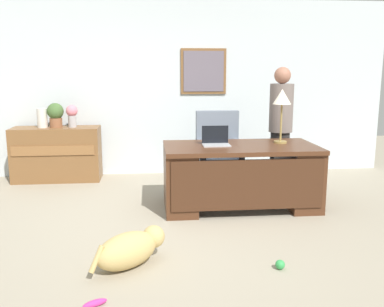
# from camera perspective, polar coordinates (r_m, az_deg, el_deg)

# --- Properties ---
(ground_plane) EXTENTS (12.00, 12.00, 0.00)m
(ground_plane) POSITION_cam_1_polar(r_m,az_deg,el_deg) (4.50, -1.82, -10.19)
(ground_plane) COLOR #9E937F
(back_wall) EXTENTS (7.00, 0.16, 2.70)m
(back_wall) POSITION_cam_1_polar(r_m,az_deg,el_deg) (6.80, -3.34, 8.68)
(back_wall) COLOR silver
(back_wall) RESTS_ON ground_plane
(desk) EXTENTS (1.81, 0.93, 0.76)m
(desk) POSITION_cam_1_polar(r_m,az_deg,el_deg) (5.14, 6.48, -2.74)
(desk) COLOR #4C2B19
(desk) RESTS_ON ground_plane
(credenza) EXTENTS (1.27, 0.50, 0.80)m
(credenza) POSITION_cam_1_polar(r_m,az_deg,el_deg) (6.70, -17.56, -0.05)
(credenza) COLOR brown
(credenza) RESTS_ON ground_plane
(armchair) EXTENTS (0.60, 0.59, 1.07)m
(armchair) POSITION_cam_1_polar(r_m,az_deg,el_deg) (5.97, 3.58, -0.08)
(armchair) COLOR slate
(armchair) RESTS_ON ground_plane
(person_standing) EXTENTS (0.32, 0.32, 1.67)m
(person_standing) POSITION_cam_1_polar(r_m,az_deg,el_deg) (5.98, 11.72, 3.46)
(person_standing) COLOR #262323
(person_standing) RESTS_ON ground_plane
(dog_lying) EXTENTS (0.65, 0.60, 0.30)m
(dog_lying) POSITION_cam_1_polar(r_m,az_deg,el_deg) (3.72, -8.24, -12.45)
(dog_lying) COLOR tan
(dog_lying) RESTS_ON ground_plane
(laptop) EXTENTS (0.32, 0.22, 0.22)m
(laptop) POSITION_cam_1_polar(r_m,az_deg,el_deg) (5.08, 3.18, 1.76)
(laptop) COLOR #B2B5BA
(laptop) RESTS_ON desk
(desk_lamp) EXTENTS (0.22, 0.22, 0.65)m
(desk_lamp) POSITION_cam_1_polar(r_m,az_deg,el_deg) (5.29, 11.91, 6.96)
(desk_lamp) COLOR #9E8447
(desk_lamp) RESTS_ON desk
(vase_with_flowers) EXTENTS (0.17, 0.17, 0.33)m
(vase_with_flowers) POSITION_cam_1_polar(r_m,az_deg,el_deg) (6.57, -15.72, 5.05)
(vase_with_flowers) COLOR #ACA8AB
(vase_with_flowers) RESTS_ON credenza
(vase_empty) EXTENTS (0.15, 0.15, 0.28)m
(vase_empty) POSITION_cam_1_polar(r_m,az_deg,el_deg) (6.67, -19.35, 4.48)
(vase_empty) COLOR silver
(vase_empty) RESTS_ON credenza
(potted_plant) EXTENTS (0.24, 0.24, 0.36)m
(potted_plant) POSITION_cam_1_polar(r_m,az_deg,el_deg) (6.62, -17.74, 5.03)
(potted_plant) COLOR brown
(potted_plant) RESTS_ON credenza
(dog_toy_ball) EXTENTS (0.08, 0.08, 0.08)m
(dog_toy_ball) POSITION_cam_1_polar(r_m,az_deg,el_deg) (3.75, 11.67, -14.31)
(dog_toy_ball) COLOR green
(dog_toy_ball) RESTS_ON ground_plane
(dog_toy_bone) EXTENTS (0.18, 0.12, 0.05)m
(dog_toy_bone) POSITION_cam_1_polar(r_m,az_deg,el_deg) (3.25, -12.81, -18.89)
(dog_toy_bone) COLOR #D8338C
(dog_toy_bone) RESTS_ON ground_plane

